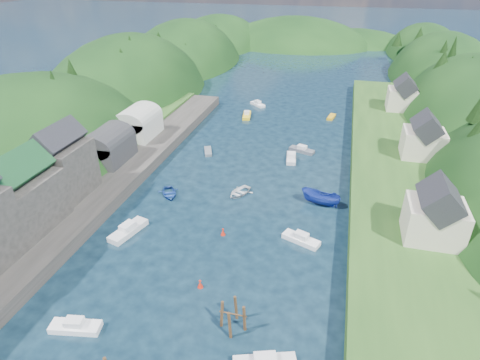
# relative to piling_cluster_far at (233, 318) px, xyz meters

# --- Properties ---
(ground) EXTENTS (600.00, 600.00, 0.00)m
(ground) POSITION_rel_piling_cluster_far_xyz_m (-5.57, 46.46, -1.38)
(ground) COLOR black
(ground) RESTS_ON ground
(hillside_left) EXTENTS (44.00, 245.56, 52.00)m
(hillside_left) POSITION_rel_piling_cluster_far_xyz_m (-50.57, 71.46, -9.42)
(hillside_left) COLOR black
(hillside_left) RESTS_ON ground
(hillside_right) EXTENTS (36.00, 245.56, 48.00)m
(hillside_right) POSITION_rel_piling_cluster_far_xyz_m (39.43, 71.46, -8.80)
(hillside_right) COLOR black
(hillside_right) RESTS_ON ground
(far_hills) EXTENTS (103.00, 68.00, 44.00)m
(far_hills) POSITION_rel_piling_cluster_far_xyz_m (-4.36, 170.47, -12.18)
(far_hills) COLOR black
(far_hills) RESTS_ON ground
(hill_trees) EXTENTS (90.59, 150.42, 12.10)m
(hill_trees) POSITION_rel_piling_cluster_far_xyz_m (-5.65, 61.10, 9.67)
(hill_trees) COLOR black
(hill_trees) RESTS_ON ground
(quay_left) EXTENTS (12.00, 110.00, 2.00)m
(quay_left) POSITION_rel_piling_cluster_far_xyz_m (-29.57, 16.46, -0.38)
(quay_left) COLOR #2D2B28
(quay_left) RESTS_ON ground
(terrace_left_grass) EXTENTS (12.00, 110.00, 2.50)m
(terrace_left_grass) POSITION_rel_piling_cluster_far_xyz_m (-36.57, 16.46, -0.13)
(terrace_left_grass) COLOR #234719
(terrace_left_grass) RESTS_ON ground
(boat_sheds) EXTENTS (7.00, 21.00, 7.50)m
(boat_sheds) POSITION_rel_piling_cluster_far_xyz_m (-31.57, 35.46, 3.89)
(boat_sheds) COLOR #2D2D30
(boat_sheds) RESTS_ON quay_left
(terrace_right) EXTENTS (16.00, 120.00, 2.40)m
(terrace_right) POSITION_rel_piling_cluster_far_xyz_m (19.43, 36.46, -0.18)
(terrace_right) COLOR #234719
(terrace_right) RESTS_ON ground
(right_bank_cottages) EXTENTS (9.00, 59.24, 8.41)m
(right_bank_cottages) POSITION_rel_piling_cluster_far_xyz_m (22.43, 44.80, 4.46)
(right_bank_cottages) COLOR beige
(right_bank_cottages) RESTS_ON terrace_right
(piling_cluster_far) EXTENTS (2.94, 2.77, 3.91)m
(piling_cluster_far) POSITION_rel_piling_cluster_far_xyz_m (0.00, 0.00, 0.00)
(piling_cluster_far) COLOR #382314
(piling_cluster_far) RESTS_ON ground
(channel_buoy_near) EXTENTS (0.70, 0.70, 1.10)m
(channel_buoy_near) POSITION_rel_piling_cluster_far_xyz_m (-5.34, 4.76, -0.90)
(channel_buoy_near) COLOR #AF1D0E
(channel_buoy_near) RESTS_ON ground
(channel_buoy_far) EXTENTS (0.70, 0.70, 1.10)m
(channel_buoy_far) POSITION_rel_piling_cluster_far_xyz_m (-5.68, 15.32, -0.90)
(channel_buoy_far) COLOR #AF1D0E
(channel_buoy_far) RESTS_ON ground
(moored_boats) EXTENTS (34.11, 91.09, 2.51)m
(moored_boats) POSITION_rel_piling_cluster_far_xyz_m (-7.37, 16.28, -0.68)
(moored_boats) COLOR slate
(moored_boats) RESTS_ON ground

